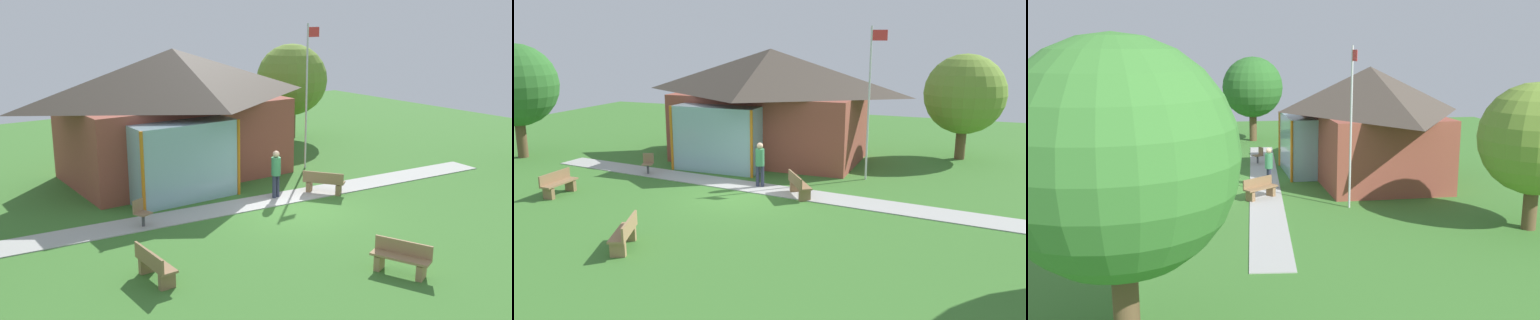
% 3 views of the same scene
% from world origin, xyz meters
% --- Properties ---
extents(ground_plane, '(44.00, 44.00, 0.00)m').
position_xyz_m(ground_plane, '(0.00, 0.00, 0.00)').
color(ground_plane, '#3D752D').
extents(pavilion, '(9.29, 6.76, 5.09)m').
position_xyz_m(pavilion, '(-1.34, 6.06, 2.66)').
color(pavilion, brown).
rests_on(pavilion, ground_plane).
extents(footpath, '(19.39, 3.15, 0.03)m').
position_xyz_m(footpath, '(0.00, 1.22, 0.01)').
color(footpath, '#ADADA8').
rests_on(footpath, ground_plane).
extents(flagpole, '(0.64, 0.08, 6.02)m').
position_xyz_m(flagpole, '(3.75, 3.99, 3.31)').
color(flagpole, silver).
rests_on(flagpole, ground_plane).
extents(bench_mid_left, '(0.46, 1.51, 0.84)m').
position_xyz_m(bench_mid_left, '(-6.28, -2.20, 0.40)').
color(bench_mid_left, olive).
rests_on(bench_mid_left, ground_plane).
extents(bench_rear_near_path, '(1.23, 1.47, 0.84)m').
position_xyz_m(bench_rear_near_path, '(1.93, 0.79, 0.40)').
color(bench_rear_near_path, olive).
rests_on(bench_rear_near_path, ground_plane).
extents(bench_front_center, '(0.98, 1.55, 0.84)m').
position_xyz_m(bench_front_center, '(-0.96, -5.42, 0.40)').
color(bench_front_center, '#9E7A51').
rests_on(bench_front_center, ground_plane).
extents(patio_chair_west, '(0.58, 0.58, 0.86)m').
position_xyz_m(patio_chair_west, '(-4.95, 1.49, 0.42)').
color(patio_chair_west, '#8C6B4C').
rests_on(patio_chair_west, ground_plane).
extents(visitor_on_path, '(0.34, 0.34, 1.74)m').
position_xyz_m(visitor_on_path, '(0.19, 1.38, 1.02)').
color(visitor_on_path, '#2D3347').
rests_on(visitor_on_path, ground_plane).
extents(tree_behind_pavilion_right, '(3.67, 3.67, 4.89)m').
position_xyz_m(tree_behind_pavilion_right, '(7.12, 9.24, 3.04)').
color(tree_behind_pavilion_right, brown).
rests_on(tree_behind_pavilion_right, ground_plane).
extents(tree_west_hedge, '(3.83, 3.83, 5.35)m').
position_xyz_m(tree_west_hedge, '(-12.34, 1.94, 3.42)').
color(tree_west_hedge, brown).
rests_on(tree_west_hedge, ground_plane).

